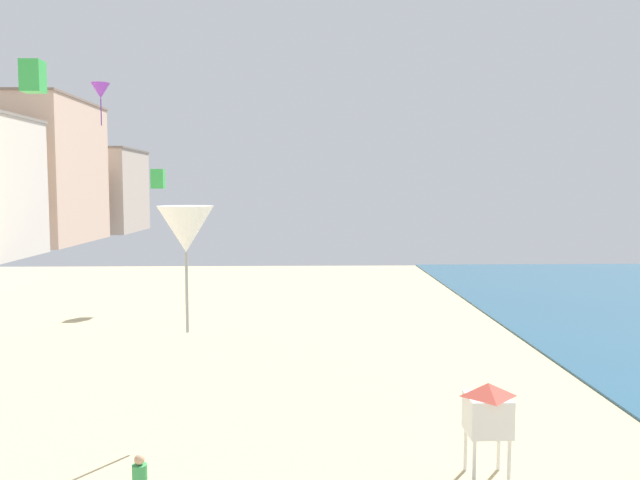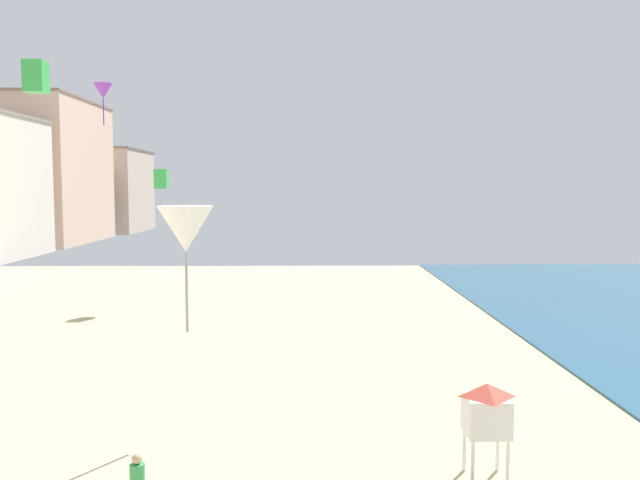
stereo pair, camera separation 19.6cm
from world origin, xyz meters
TOP-DOWN VIEW (x-y plane):
  - boardwalk_hotel_distant at (-29.88, 87.48)m, footprint 14.63×21.56m
  - boardwalk_hotel_furthest at (-29.88, 109.71)m, footprint 17.37×17.95m
  - lifeguard_stand at (11.94, 14.05)m, footprint 1.10×1.10m
  - kite_green_box at (-2.28, 39.97)m, footprint 0.80×0.80m
  - kite_purple_delta at (-2.16, 28.01)m, footprint 0.85×0.85m
  - kite_white_delta at (3.49, 17.68)m, footprint 1.74×1.74m
  - kite_green_box_2 at (-5.69, 29.20)m, footprint 0.96×0.96m

SIDE VIEW (x-z plane):
  - lifeguard_stand at x=11.94m, z-range 0.56..3.11m
  - kite_white_delta at x=3.49m, z-range 4.37..8.32m
  - boardwalk_hotel_furthest at x=-29.88m, z-range 0.01..14.09m
  - kite_green_box at x=-2.28m, z-range 7.54..8.80m
  - boardwalk_hotel_distant at x=-29.88m, z-range 0.01..19.50m
  - kite_purple_delta at x=-2.16m, z-range 11.08..13.01m
  - kite_green_box_2 at x=-5.69m, z-range 12.13..13.63m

